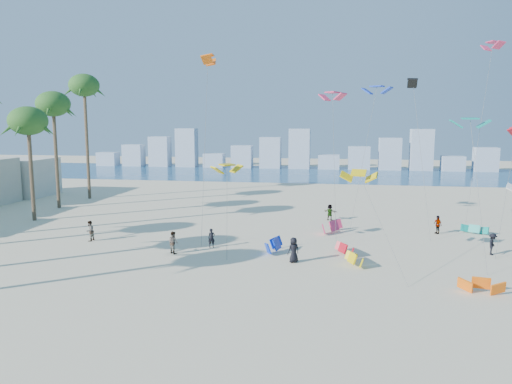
# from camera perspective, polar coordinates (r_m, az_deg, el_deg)

# --- Properties ---
(ground) EXTENTS (220.00, 220.00, 0.00)m
(ground) POSITION_cam_1_polar(r_m,az_deg,el_deg) (25.04, -13.36, -15.44)
(ground) COLOR beige
(ground) RESTS_ON ground
(ocean) EXTENTS (220.00, 220.00, 0.00)m
(ocean) POSITION_cam_1_polar(r_m,az_deg,el_deg) (94.04, 3.78, 2.21)
(ocean) COLOR navy
(ocean) RESTS_ON ground
(kitesurfer_near) EXTENTS (0.65, 0.53, 1.52)m
(kitesurfer_near) POSITION_cam_1_polar(r_m,az_deg,el_deg) (38.99, -5.24, -5.41)
(kitesurfer_near) COLOR black
(kitesurfer_near) RESTS_ON ground
(kitesurfer_mid) EXTENTS (1.05, 1.01, 1.71)m
(kitesurfer_mid) POSITION_cam_1_polar(r_m,az_deg,el_deg) (37.65, -9.69, -5.85)
(kitesurfer_mid) COLOR gray
(kitesurfer_mid) RESTS_ON ground
(kitesurfers_far) EXTENTS (39.37, 16.57, 1.82)m
(kitesurfers_far) POSITION_cam_1_polar(r_m,az_deg,el_deg) (42.29, 10.55, -4.31)
(kitesurfers_far) COLOR black
(kitesurfers_far) RESTS_ON ground
(grounded_kites) EXTENTS (18.73, 17.20, 1.03)m
(grounded_kites) POSITION_cam_1_polar(r_m,az_deg,el_deg) (39.03, 12.01, -6.03)
(grounded_kites) COLOR #0B2FC6
(grounded_kites) RESTS_ON ground
(flying_kites) EXTENTS (28.38, 27.02, 18.56)m
(flying_kites) POSITION_cam_1_polar(r_m,az_deg,el_deg) (43.34, 16.19, 10.28)
(flying_kites) COLOR #DDBC0B
(flying_kites) RESTS_ON ground
(distant_skyline) EXTENTS (85.00, 3.00, 8.40)m
(distant_skyline) POSITION_cam_1_polar(r_m,az_deg,el_deg) (103.81, 3.69, 4.49)
(distant_skyline) COLOR #9EADBF
(distant_skyline) RESTS_ON ground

